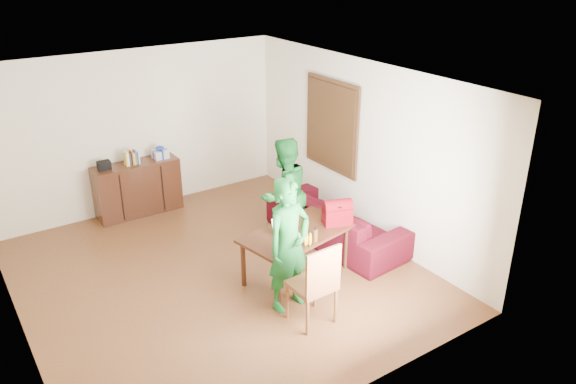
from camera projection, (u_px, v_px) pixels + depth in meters
room at (210, 185)px, 7.35m from camera, size 5.20×5.70×2.90m
table at (296, 237)px, 7.49m from camera, size 1.60×1.09×0.69m
chair at (312, 299)px, 6.70m from camera, size 0.50×0.48×1.08m
person_near at (289, 245)px, 6.79m from camera, size 0.68×0.50×1.72m
person_far at (284, 194)px, 8.17m from camera, size 0.94×0.80×1.71m
laptop at (288, 233)px, 7.33m from camera, size 0.32×0.24×0.22m
bananas at (308, 243)px, 7.12m from camera, size 0.18×0.13×0.06m
bottle at (315, 235)px, 7.19m from camera, size 0.08×0.08×0.19m
red_bag at (337, 214)px, 7.63m from camera, size 0.44×0.34×0.28m
sofa at (336, 221)px, 8.54m from camera, size 1.12×2.40×0.68m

